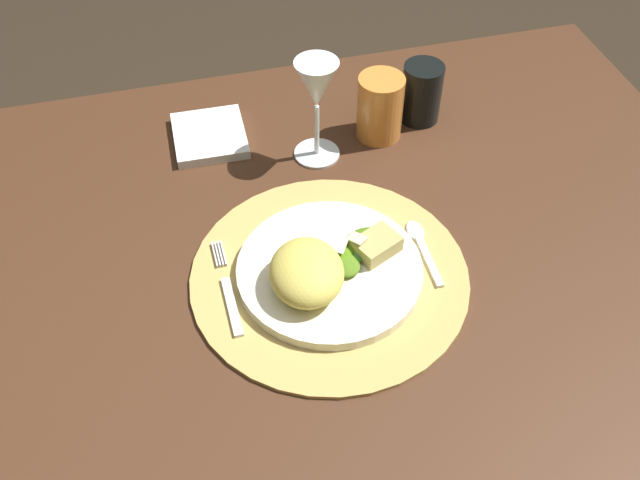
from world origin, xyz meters
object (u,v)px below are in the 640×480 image
Objects in this scene: spoon at (420,242)px; wine_glass at (317,90)px; fork at (228,291)px; dark_tumbler at (421,93)px; dining_table at (306,303)px; napkin at (210,136)px; amber_tumbler at (380,107)px; dinner_plate at (330,270)px.

spoon is 0.27m from wine_glass.
fork is 0.47m from dark_tumbler.
dining_table is 13.13× the size of dark_tumbler.
napkin is 0.74× the size of wine_glass.
napkin reaches higher than dining_table.
amber_tumbler is at bearing -163.07° from dark_tumbler.
dinner_plate is at bearing -119.73° from amber_tumbler.
napkin is (-0.25, 0.30, -0.00)m from spoon.
fork reaches higher than dining_table.
napkin is (0.02, 0.32, -0.00)m from fork.
napkin is 0.27m from amber_tumbler.
dark_tumbler is (0.19, 0.05, -0.07)m from wine_glass.
dining_table is at bearing -109.17° from wine_glass.
wine_glass reaches higher than napkin.
dinner_plate is at bearing -1.25° from fork.
spoon is 0.73× the size of wine_glass.
fork is 0.40m from amber_tumbler.
napkin is 0.35m from dark_tumbler.
dark_tumbler is (0.37, 0.29, 0.04)m from fork.
wine_glass is at bearing 53.31° from fork.
napkin is at bearing 174.91° from dark_tumbler.
spoon reaches higher than fork.
amber_tumbler is at bearing 42.73° from fork.
amber_tumbler is (0.11, 0.02, -0.07)m from wine_glass.
dining_table is 7.72× the size of wine_glass.
wine_glass is at bearing 70.83° from dining_table.
dinner_plate is 0.31m from amber_tumbler.
napkin is at bearing 129.13° from spoon.
fork is 1.32× the size of spoon.
spoon is (0.14, 0.02, -0.01)m from dinner_plate.
napkin reaches higher than spoon.
spoon is at bearing -109.62° from dark_tumbler.
dinner_plate is 2.00× the size of spoon.
fork is at bearing -175.93° from spoon.
dinner_plate reaches higher than dining_table.
amber_tumbler is at bearing 51.30° from dining_table.
napkin is 0.21m from wine_glass.
dinner_plate is (0.02, -0.05, 0.13)m from dining_table.
spoon is 0.29m from dark_tumbler.
dining_table is 10.51× the size of spoon.
wine_glass reaches higher than fork.
spoon is 1.17× the size of amber_tumbler.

